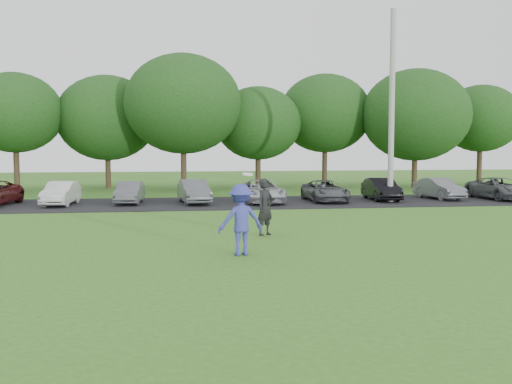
{
  "coord_description": "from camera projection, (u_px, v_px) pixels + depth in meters",
  "views": [
    {
      "loc": [
        -2.71,
        -14.96,
        2.78
      ],
      "look_at": [
        0.0,
        3.5,
        1.3
      ],
      "focal_mm": 40.0,
      "sensor_mm": 36.0,
      "label": 1
    }
  ],
  "objects": [
    {
      "name": "parking_lot",
      "position": [
        228.0,
        203.0,
        28.19
      ],
      "size": [
        32.0,
        6.5,
        0.03
      ],
      "primitive_type": "cube",
      "color": "black",
      "rests_on": "ground"
    },
    {
      "name": "tree_row",
      "position": [
        236.0,
        115.0,
        37.64
      ],
      "size": [
        42.39,
        9.85,
        8.64
      ],
      "color": "#38281C",
      "rests_on": "ground"
    },
    {
      "name": "ground",
      "position": [
        275.0,
        250.0,
        15.36
      ],
      "size": [
        100.0,
        100.0,
        0.0
      ],
      "primitive_type": "plane",
      "color": "#346D1F",
      "rests_on": "ground"
    },
    {
      "name": "parked_cars",
      "position": [
        221.0,
        191.0,
        28.13
      ],
      "size": [
        30.62,
        4.79,
        1.18
      ],
      "color": "silver",
      "rests_on": "parking_lot"
    },
    {
      "name": "camera_bystander",
      "position": [
        265.0,
        207.0,
        17.87
      ],
      "size": [
        0.78,
        0.75,
        1.79
      ],
      "color": "black",
      "rests_on": "ground"
    },
    {
      "name": "utility_pole",
      "position": [
        392.0,
        107.0,
        28.25
      ],
      "size": [
        0.28,
        0.28,
        9.54
      ],
      "primitive_type": "cylinder",
      "color": "#A7A8A2",
      "rests_on": "ground"
    },
    {
      "name": "frisbee_player",
      "position": [
        241.0,
        220.0,
        14.62
      ],
      "size": [
        1.28,
        0.86,
        2.13
      ],
      "color": "#393EA1",
      "rests_on": "ground"
    }
  ]
}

